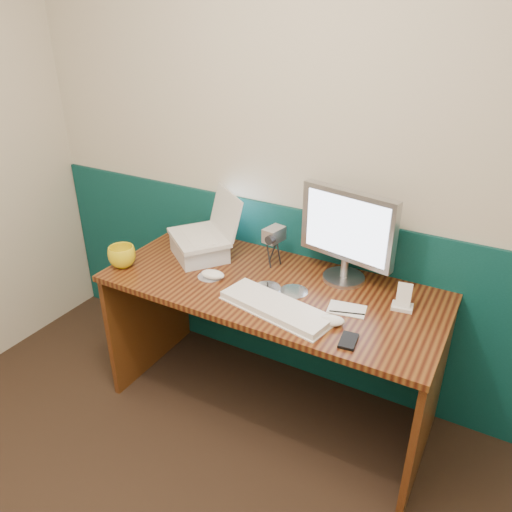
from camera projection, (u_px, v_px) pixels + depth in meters
The scene contains 19 objects.
back_wall at pixel (327, 164), 2.36m from camera, with size 3.50×0.04×2.50m, color beige.
wainscot at pixel (317, 300), 2.69m from camera, with size 3.48×0.02×1.00m, color #083635.
desk at pixel (270, 349), 2.51m from camera, with size 1.60×0.70×0.75m, color #351209.
laptop_riser at pixel (199, 248), 2.58m from camera, with size 0.28×0.24×0.10m, color silver.
laptop at pixel (197, 215), 2.50m from camera, with size 0.32×0.25×0.27m, color silver, non-canonical shape.
monitor at pixel (348, 235), 2.28m from camera, with size 0.47×0.13×0.47m, color #A3A4A8, non-canonical shape.
keyboard at pixel (276, 308), 2.14m from camera, with size 0.50×0.17×0.03m, color white.
mouse_right at pixel (330, 320), 2.05m from camera, with size 0.12×0.07×0.04m, color white.
mouse_left at pixel (213, 274), 2.39m from camera, with size 0.12×0.07×0.04m, color white.
mug at pixel (122, 256), 2.49m from camera, with size 0.14×0.14×0.11m, color yellow.
camcorder at pixel (274, 248), 2.48m from camera, with size 0.08×0.12×0.19m, color #B1B1B6, non-canonical shape.
cd_spindle at pixel (267, 290), 2.28m from camera, with size 0.12×0.12×0.03m, color silver.
cd_loose_a at pixel (210, 276), 2.41m from camera, with size 0.12×0.12×0.00m, color silver.
cd_loose_b at pixel (294, 291), 2.29m from camera, with size 0.13×0.13×0.00m, color #B3B9C3.
pen at pixel (347, 313), 2.12m from camera, with size 0.01×0.01×0.15m, color black.
papers at pixel (347, 309), 2.15m from camera, with size 0.16×0.11×0.00m, color silver.
dock at pixel (402, 307), 2.16m from camera, with size 0.09×0.07×0.02m, color white.
music_player at pixel (404, 295), 2.13m from camera, with size 0.06×0.01×0.11m, color white.
pda at pixel (348, 341), 1.95m from camera, with size 0.06×0.11×0.01m, color black.
Camera 1 is at (0.82, -0.42, 1.94)m, focal length 35.00 mm.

